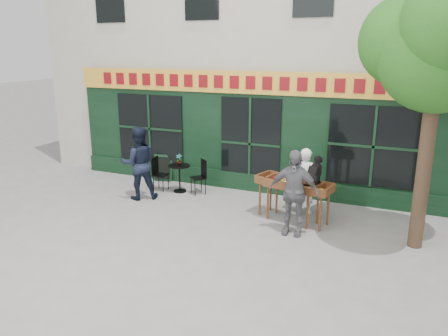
{
  "coord_description": "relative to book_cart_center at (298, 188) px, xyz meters",
  "views": [
    {
      "loc": [
        3.97,
        -8.68,
        3.87
      ],
      "look_at": [
        0.0,
        0.5,
        1.12
      ],
      "focal_mm": 35.0,
      "sensor_mm": 36.0,
      "label": 1
    }
  ],
  "objects": [
    {
      "name": "man_left",
      "position": [
        -4.24,
        -0.03,
        0.15
      ],
      "size": [
        1.19,
        1.15,
        1.93
      ],
      "primitive_type": "imported",
      "rotation": [
        0.0,
        0.0,
        3.79
      ],
      "color": "black",
      "rests_on": "ground"
    },
    {
      "name": "potted_plant",
      "position": [
        -3.54,
        0.87,
        0.1
      ],
      "size": [
        0.19,
        0.16,
        0.32
      ],
      "primitive_type": "imported",
      "rotation": [
        0.0,
        0.0,
        0.3
      ],
      "color": "gray",
      "rests_on": "bistro_table"
    },
    {
      "name": "book_cart_center",
      "position": [
        0.0,
        0.0,
        0.0
      ],
      "size": [
        1.59,
        0.91,
        0.99
      ],
      "rotation": [
        0.0,
        0.0,
        -0.2
      ],
      "color": "brown",
      "rests_on": "ground"
    },
    {
      "name": "street_tree",
      "position": [
        2.55,
        -0.25,
        3.29
      ],
      "size": [
        3.05,
        2.9,
        5.6
      ],
      "color": "#382619",
      "rests_on": "ground"
    },
    {
      "name": "dog",
      "position": [
        0.35,
        -0.05,
        0.47
      ],
      "size": [
        0.45,
        0.66,
        0.6
      ],
      "primitive_type": null,
      "rotation": [
        0.0,
        0.0,
        -0.2
      ],
      "color": "black",
      "rests_on": "book_cart_center"
    },
    {
      "name": "bistro_table",
      "position": [
        -3.54,
        0.87,
        -0.28
      ],
      "size": [
        0.6,
        0.6,
        0.76
      ],
      "color": "black",
      "rests_on": "ground"
    },
    {
      "name": "bistro_chair_right",
      "position": [
        -2.93,
        0.98,
        -0.26
      ],
      "size": [
        0.51,
        0.51,
        0.95
      ],
      "rotation": [
        0.0,
        0.0,
        -0.74
      ],
      "color": "black",
      "rests_on": "ground"
    },
    {
      "name": "man_right",
      "position": [
        0.06,
        -0.67,
        0.11
      ],
      "size": [
        1.1,
        0.49,
        1.85
      ],
      "primitive_type": "imported",
      "rotation": [
        0.0,
        0.0,
        0.03
      ],
      "color": "#5A5A5F",
      "rests_on": "ground"
    },
    {
      "name": "bistro_chair_left",
      "position": [
        -4.18,
        0.76,
        -0.26
      ],
      "size": [
        0.38,
        0.37,
        0.95
      ],
      "rotation": [
        0.0,
        0.0,
        1.61
      ],
      "color": "black",
      "rests_on": "ground"
    },
    {
      "name": "ground",
      "position": [
        -1.79,
        -0.6,
        -0.82
      ],
      "size": [
        80.0,
        80.0,
        0.0
      ],
      "primitive_type": "plane",
      "color": "slate",
      "rests_on": "ground"
    },
    {
      "name": "book_cart_right",
      "position": [
        -0.24,
        0.08,
        0.0
      ],
      "size": [
        1.62,
        1.05,
        0.99
      ],
      "rotation": [
        0.0,
        0.0,
        -0.31
      ],
      "color": "brown",
      "rests_on": "ground"
    },
    {
      "name": "chalkboard",
      "position": [
        -4.51,
        1.59,
        -0.42
      ],
      "size": [
        0.59,
        0.31,
        0.79
      ],
      "rotation": [
        0.0,
        0.0,
        0.23
      ],
      "color": "black",
      "rests_on": "ground"
    },
    {
      "name": "building",
      "position": [
        -1.79,
        5.37,
        4.15
      ],
      "size": [
        14.0,
        7.26,
        10.0
      ],
      "color": "beige",
      "rests_on": "ground"
    },
    {
      "name": "woman",
      "position": [
        0.0,
        0.65,
        -0.02
      ],
      "size": [
        0.65,
        0.5,
        1.61
      ],
      "primitive_type": "imported",
      "rotation": [
        0.0,
        0.0,
        2.94
      ],
      "color": "white",
      "rests_on": "ground"
    }
  ]
}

